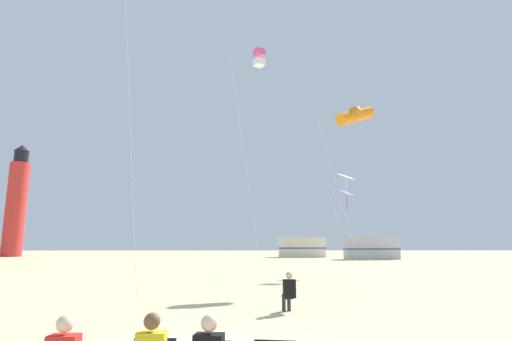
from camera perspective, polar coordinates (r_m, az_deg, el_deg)
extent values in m
sphere|color=beige|center=(5.45, -25.57, -19.11)|extent=(0.20, 0.20, 0.20)
sphere|color=brown|center=(5.28, -14.60, -20.07)|extent=(0.20, 0.20, 0.20)
sphere|color=beige|center=(5.06, -6.68, -20.78)|extent=(0.20, 0.20, 0.20)
cube|color=black|center=(12.13, 4.78, -16.43)|extent=(0.37, 0.28, 0.52)
sphere|color=#D8A87F|center=(12.10, 4.75, -14.64)|extent=(0.20, 0.20, 0.20)
cylinder|color=#2D2D38|center=(12.36, 4.92, -17.44)|extent=(0.19, 0.38, 0.13)
cylinder|color=#2D2D38|center=(12.54, 4.72, -18.39)|extent=(0.11, 0.11, 0.42)
cylinder|color=#2D2D38|center=(12.31, 4.18, -17.47)|extent=(0.19, 0.38, 0.13)
cylinder|color=#2D2D38|center=(12.50, 3.98, -18.43)|extent=(0.11, 0.11, 0.42)
cylinder|color=silver|center=(24.38, 13.38, -7.39)|extent=(3.27, 0.44, 6.20)
cube|color=white|center=(26.33, 12.67, -0.83)|extent=(1.22, 1.22, 0.40)
cylinder|color=white|center=(26.23, 12.73, -2.23)|extent=(0.04, 0.04, 1.10)
cylinder|color=silver|center=(20.66, 11.68, -3.37)|extent=(1.52, 2.48, 8.80)
cylinder|color=orange|center=(22.60, 13.93, 7.56)|extent=(2.49, 1.90, 1.48)
sphere|color=orange|center=(22.65, 13.91, 7.92)|extent=(0.76, 0.76, 0.76)
cylinder|color=silver|center=(15.79, -17.54, 7.50)|extent=(0.72, 1.90, 13.36)
cylinder|color=silver|center=(26.67, 11.97, -8.64)|extent=(1.14, 1.25, 5.30)
cube|color=purple|center=(27.55, 12.76, -3.13)|extent=(1.22, 1.22, 0.40)
cylinder|color=purple|center=(27.48, 12.82, -4.48)|extent=(0.04, 0.04, 1.10)
cylinder|color=silver|center=(23.79, -1.63, 1.72)|extent=(2.02, 1.83, 13.87)
cube|color=#E54C8C|center=(27.18, 0.46, 16.45)|extent=(0.82, 0.82, 0.44)
cube|color=white|center=(26.87, 0.47, 15.12)|extent=(0.82, 0.82, 0.44)
cylinder|color=red|center=(69.84, -31.04, -4.70)|extent=(2.80, 2.80, 14.00)
cylinder|color=black|center=(70.84, -30.46, 1.66)|extent=(2.00, 2.00, 1.80)
cone|color=black|center=(71.11, -30.35, 2.77)|extent=(2.20, 2.20, 1.00)
cube|color=beige|center=(58.05, 6.53, -10.79)|extent=(6.50, 2.60, 2.80)
cube|color=#4C608C|center=(58.05, 6.53, -10.93)|extent=(6.54, 2.65, 0.24)
cube|color=#B7BABF|center=(52.22, 16.11, -10.53)|extent=(6.57, 2.81, 2.80)
cube|color=#4C608C|center=(52.22, 16.12, -10.68)|extent=(6.61, 2.86, 0.24)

